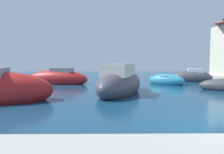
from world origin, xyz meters
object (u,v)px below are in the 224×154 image
at_px(moored_boat_0, 120,84).
at_px(moored_boat_4, 192,77).
at_px(moored_boat_2, 57,78).
at_px(moored_boat_5, 166,81).

height_order(moored_boat_0, moored_boat_4, moored_boat_0).
relative_size(moored_boat_0, moored_boat_2, 1.02).
height_order(moored_boat_2, moored_boat_4, moored_boat_2).
height_order(moored_boat_0, moored_boat_5, moored_boat_0).
height_order(moored_boat_0, moored_boat_2, moored_boat_0).
height_order(moored_boat_2, moored_boat_5, moored_boat_2).
relative_size(moored_boat_4, moored_boat_5, 1.25).
distance_m(moored_boat_0, moored_boat_5, 7.24).
distance_m(moored_boat_0, moored_boat_2, 8.54).
xyz_separation_m(moored_boat_4, moored_boat_5, (-3.78, -2.83, -0.12)).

